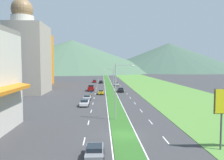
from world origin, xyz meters
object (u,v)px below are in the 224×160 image
Objects in this scene: car_1 at (101,82)px; car_0 at (121,90)px; car_2 at (94,81)px; car_5 at (116,84)px; street_lamp_mid at (112,80)px; street_lamp_near at (118,88)px; pickup_truck_0 at (91,88)px; motorcycle_rider at (91,93)px; car_7 at (95,152)px; car_3 at (101,92)px; car_8 at (85,103)px; car_6 at (87,97)px.

car_0 is at bearing -169.15° from car_1.
car_2 is 20.92m from car_5.
street_lamp_near is at bearing -90.77° from street_lamp_mid.
pickup_truck_0 is (-6.66, 42.64, -4.53)m from street_lamp_near.
street_lamp_mid is at bearing -152.54° from pickup_truck_0.
car_0 is (3.68, 38.32, -4.74)m from street_lamp_near.
pickup_truck_0 reaches higher than car_5.
car_0 reaches higher than car_1.
car_7 is at bearing -176.76° from motorcycle_rider.
car_8 reaches higher than car_3.
car_2 is at bearing 0.78° from motorcycle_rider.
motorcycle_rider reaches higher than car_2.
car_0 is 2.12× the size of motorcycle_rider.
car_1 is (-6.94, 36.18, -0.03)m from car_0.
pickup_truck_0 is 13.43m from motorcycle_rider.
street_lamp_mid is 7.51m from motorcycle_rider.
car_7 reaches higher than car_6.
car_8 is (-3.40, -61.40, 0.02)m from car_1.
car_3 is at bearing -0.51° from car_7.
car_7 is at bearing -7.44° from car_0.
car_1 is 0.83× the size of pickup_truck_0.
car_1 is 61.49m from car_8.
car_0 is 1.06× the size of car_7.
car_7 is at bearing -102.08° from street_lamp_near.
car_3 reaches higher than car_5.
motorcycle_rider is (-6.35, 0.17, -3.99)m from street_lamp_mid.
car_1 reaches higher than car_6.
street_lamp_near is at bearing -171.12° from pickup_truck_0.
car_8 is at bearing 116.94° from street_lamp_near.
car_3 is 4.49m from motorcycle_rider.
car_1 is 14.97m from car_5.
car_8 is 0.88× the size of pickup_truck_0.
street_lamp_near reaches higher than street_lamp_mid.
street_lamp_near is at bearing -12.08° from car_7.
car_1 is at bearing -152.47° from car_5.
pickup_truck_0 is at bearing 20.15° from car_3.
pickup_truck_0 is (-10.34, 4.32, 0.21)m from car_0.
street_lamp_mid reaches higher than car_1.
car_7 is (-3.80, -44.98, -4.00)m from street_lamp_mid.
car_5 is 0.99× the size of car_6.
motorcycle_rider reaches higher than car_7.
street_lamp_mid is at bearing -136.27° from car_3.
pickup_truck_0 is at bearing 179.98° from car_2.
car_0 is at bearing -22.29° from car_8.
car_5 is 77.45m from car_7.
car_2 is at bearing 4.49° from car_3.
street_lamp_near reaches higher than car_2.
car_5 is 49.22m from car_8.
car_1 is at bearing 92.50° from street_lamp_near.
car_2 is 66.32m from car_8.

